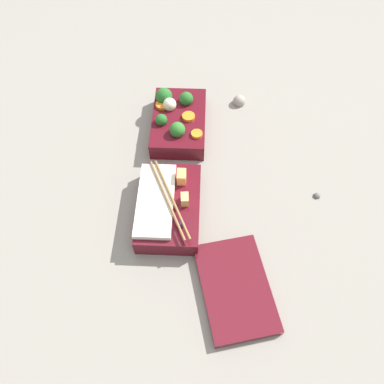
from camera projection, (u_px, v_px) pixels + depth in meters
name	position (u px, v px, depth m)	size (l,w,h in m)	color
ground_plane	(177.00, 164.00, 0.86)	(3.00, 3.00, 0.00)	gray
bento_tray_vegetable	(177.00, 120.00, 0.90)	(0.19, 0.13, 0.07)	#510F19
bento_tray_rice	(168.00, 206.00, 0.77)	(0.19, 0.13, 0.07)	#510F19
bento_lid	(235.00, 288.00, 0.70)	(0.19, 0.12, 0.02)	#510F19
pebble_0	(239.00, 101.00, 0.96)	(0.03, 0.03, 0.03)	gray
pebble_1	(317.00, 195.00, 0.81)	(0.02, 0.02, 0.02)	#595651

